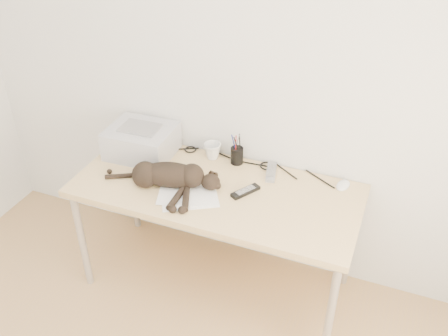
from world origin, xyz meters
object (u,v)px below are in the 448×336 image
at_px(printer, 142,141).
at_px(cat, 167,176).
at_px(pen_cup, 237,155).
at_px(mouse, 343,183).
at_px(mug, 212,151).
at_px(desk, 222,198).

xyz_separation_m(printer, cat, (0.30, -0.25, -0.02)).
xyz_separation_m(printer, pen_cup, (0.58, 0.11, -0.04)).
bearing_deg(mouse, cat, -146.13).
xyz_separation_m(mug, pen_cup, (0.16, 0.00, 0.00)).
relative_size(desk, cat, 2.36).
bearing_deg(desk, printer, 171.48).
xyz_separation_m(desk, mug, (-0.14, 0.19, 0.18)).
height_order(desk, mouse, mouse).
distance_m(desk, mug, 0.30).
bearing_deg(mouse, mug, -167.86).
bearing_deg(mouse, pen_cup, -168.22).
bearing_deg(pen_cup, cat, -126.96).
distance_m(desk, pen_cup, 0.27).
relative_size(mug, pen_cup, 0.55).
xyz_separation_m(desk, pen_cup, (0.02, 0.20, 0.19)).
distance_m(cat, mug, 0.38).
distance_m(printer, cat, 0.39).
height_order(cat, pen_cup, pen_cup).
bearing_deg(desk, cat, -146.63).
xyz_separation_m(cat, mouse, (0.91, 0.36, -0.05)).
bearing_deg(cat, desk, 19.24).
distance_m(pen_cup, mouse, 0.64).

